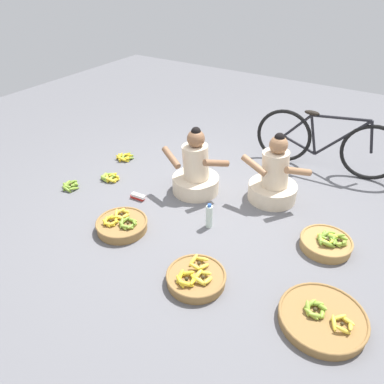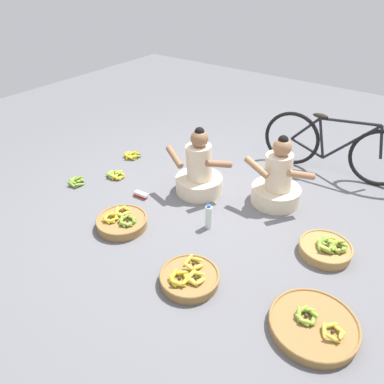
{
  "view_description": "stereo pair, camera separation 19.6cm",
  "coord_description": "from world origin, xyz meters",
  "px_view_note": "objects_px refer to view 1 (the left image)",
  "views": [
    {
      "loc": [
        1.6,
        -2.74,
        2.31
      ],
      "look_at": [
        0.0,
        -0.2,
        0.35
      ],
      "focal_mm": 35.07,
      "sensor_mm": 36.0,
      "label": 1
    },
    {
      "loc": [
        1.77,
        -2.63,
        2.31
      ],
      "look_at": [
        0.0,
        -0.2,
        0.35
      ],
      "focal_mm": 35.07,
      "sensor_mm": 36.0,
      "label": 2
    }
  ],
  "objects_px": {
    "vendor_woman_behind": "(274,179)",
    "loose_bananas_mid_right": "(125,157)",
    "banana_basket_mid_left": "(326,243)",
    "banana_basket_back_right": "(122,224)",
    "banana_basket_back_center": "(323,318)",
    "loose_bananas_front_center": "(70,185)",
    "banana_basket_front_right": "(196,277)",
    "loose_bananas_back_left": "(110,177)",
    "bicycle_leaning": "(325,143)",
    "packet_carton_stack": "(138,197)",
    "water_bottle": "(209,216)",
    "vendor_woman_front": "(196,172)"
  },
  "relations": [
    {
      "from": "vendor_woman_behind",
      "to": "bicycle_leaning",
      "type": "xyz_separation_m",
      "value": [
        0.26,
        0.95,
        0.11
      ]
    },
    {
      "from": "vendor_woman_front",
      "to": "packet_carton_stack",
      "type": "bearing_deg",
      "value": -133.36
    },
    {
      "from": "banana_basket_back_right",
      "to": "banana_basket_back_center",
      "type": "distance_m",
      "value": 1.97
    },
    {
      "from": "vendor_woman_behind",
      "to": "vendor_woman_front",
      "type": "bearing_deg",
      "value": -158.53
    },
    {
      "from": "banana_basket_mid_left",
      "to": "banana_basket_back_right",
      "type": "bearing_deg",
      "value": -155.85
    },
    {
      "from": "vendor_woman_behind",
      "to": "loose_bananas_mid_right",
      "type": "relative_size",
      "value": 3.19
    },
    {
      "from": "banana_basket_back_right",
      "to": "banana_basket_front_right",
      "type": "bearing_deg",
      "value": -11.94
    },
    {
      "from": "banana_basket_front_right",
      "to": "banana_basket_back_right",
      "type": "bearing_deg",
      "value": 168.06
    },
    {
      "from": "banana_basket_front_right",
      "to": "loose_bananas_back_left",
      "type": "relative_size",
      "value": 1.93
    },
    {
      "from": "banana_basket_back_center",
      "to": "water_bottle",
      "type": "height_order",
      "value": "water_bottle"
    },
    {
      "from": "packet_carton_stack",
      "to": "vendor_woman_front",
      "type": "bearing_deg",
      "value": 46.64
    },
    {
      "from": "loose_bananas_mid_right",
      "to": "banana_basket_back_center",
      "type": "bearing_deg",
      "value": -22.18
    },
    {
      "from": "banana_basket_back_center",
      "to": "loose_bananas_back_left",
      "type": "bearing_deg",
      "value": 165.77
    },
    {
      "from": "banana_basket_back_center",
      "to": "banana_basket_front_right",
      "type": "relative_size",
      "value": 1.3
    },
    {
      "from": "banana_basket_back_center",
      "to": "vendor_woman_behind",
      "type": "bearing_deg",
      "value": 125.13
    },
    {
      "from": "banana_basket_mid_left",
      "to": "loose_bananas_front_center",
      "type": "bearing_deg",
      "value": -169.28
    },
    {
      "from": "vendor_woman_front",
      "to": "banana_basket_mid_left",
      "type": "xyz_separation_m",
      "value": [
        1.52,
        -0.18,
        -0.19
      ]
    },
    {
      "from": "banana_basket_front_right",
      "to": "loose_bananas_mid_right",
      "type": "bearing_deg",
      "value": 144.98
    },
    {
      "from": "banana_basket_mid_left",
      "to": "packet_carton_stack",
      "type": "height_order",
      "value": "banana_basket_mid_left"
    },
    {
      "from": "bicycle_leaning",
      "to": "loose_bananas_back_left",
      "type": "height_order",
      "value": "bicycle_leaning"
    },
    {
      "from": "vendor_woman_behind",
      "to": "banana_basket_front_right",
      "type": "relative_size",
      "value": 1.57
    },
    {
      "from": "bicycle_leaning",
      "to": "vendor_woman_front",
      "type": "bearing_deg",
      "value": -129.85
    },
    {
      "from": "banana_basket_mid_left",
      "to": "banana_basket_front_right",
      "type": "bearing_deg",
      "value": -128.19
    },
    {
      "from": "banana_basket_back_right",
      "to": "banana_basket_back_center",
      "type": "relative_size",
      "value": 0.78
    },
    {
      "from": "banana_basket_back_right",
      "to": "packet_carton_stack",
      "type": "relative_size",
      "value": 2.82
    },
    {
      "from": "vendor_woman_front",
      "to": "banana_basket_mid_left",
      "type": "relative_size",
      "value": 1.65
    },
    {
      "from": "vendor_woman_behind",
      "to": "bicycle_leaning",
      "type": "relative_size",
      "value": 0.46
    },
    {
      "from": "vendor_woman_behind",
      "to": "banana_basket_back_center",
      "type": "distance_m",
      "value": 1.64
    },
    {
      "from": "banana_basket_back_right",
      "to": "loose_bananas_front_center",
      "type": "relative_size",
      "value": 2.16
    },
    {
      "from": "loose_bananas_mid_right",
      "to": "loose_bananas_back_left",
      "type": "distance_m",
      "value": 0.53
    },
    {
      "from": "vendor_woman_front",
      "to": "packet_carton_stack",
      "type": "xyz_separation_m",
      "value": [
        -0.45,
        -0.48,
        -0.22
      ]
    },
    {
      "from": "water_bottle",
      "to": "loose_bananas_back_left",
      "type": "bearing_deg",
      "value": 174.17
    },
    {
      "from": "banana_basket_back_right",
      "to": "banana_basket_back_center",
      "type": "xyz_separation_m",
      "value": [
        1.97,
        -0.05,
        -0.01
      ]
    },
    {
      "from": "vendor_woman_front",
      "to": "loose_bananas_back_left",
      "type": "height_order",
      "value": "vendor_woman_front"
    },
    {
      "from": "bicycle_leaning",
      "to": "vendor_woman_behind",
      "type": "bearing_deg",
      "value": -105.44
    },
    {
      "from": "banana_basket_back_right",
      "to": "packet_carton_stack",
      "type": "height_order",
      "value": "banana_basket_back_right"
    },
    {
      "from": "banana_basket_back_center",
      "to": "water_bottle",
      "type": "xyz_separation_m",
      "value": [
        -1.27,
        0.54,
        0.08
      ]
    },
    {
      "from": "banana_basket_back_center",
      "to": "loose_bananas_mid_right",
      "type": "height_order",
      "value": "banana_basket_back_center"
    },
    {
      "from": "bicycle_leaning",
      "to": "banana_basket_mid_left",
      "type": "distance_m",
      "value": 1.54
    },
    {
      "from": "vendor_woman_front",
      "to": "water_bottle",
      "type": "bearing_deg",
      "value": -46.64
    },
    {
      "from": "loose_bananas_back_left",
      "to": "packet_carton_stack",
      "type": "distance_m",
      "value": 0.56
    },
    {
      "from": "loose_bananas_mid_right",
      "to": "banana_basket_back_right",
      "type": "bearing_deg",
      "value": -50.41
    },
    {
      "from": "vendor_woman_front",
      "to": "banana_basket_front_right",
      "type": "height_order",
      "value": "vendor_woman_front"
    },
    {
      "from": "bicycle_leaning",
      "to": "packet_carton_stack",
      "type": "relative_size",
      "value": 9.55
    },
    {
      "from": "vendor_woman_behind",
      "to": "water_bottle",
      "type": "bearing_deg",
      "value": -112.93
    },
    {
      "from": "banana_basket_back_center",
      "to": "banana_basket_front_right",
      "type": "bearing_deg",
      "value": -170.93
    },
    {
      "from": "vendor_woman_behind",
      "to": "loose_bananas_front_center",
      "type": "bearing_deg",
      "value": -153.46
    },
    {
      "from": "vendor_woman_front",
      "to": "loose_bananas_front_center",
      "type": "height_order",
      "value": "vendor_woman_front"
    },
    {
      "from": "loose_bananas_front_center",
      "to": "vendor_woman_front",
      "type": "bearing_deg",
      "value": 29.53
    },
    {
      "from": "vendor_woman_front",
      "to": "bicycle_leaning",
      "type": "relative_size",
      "value": 0.46
    }
  ]
}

